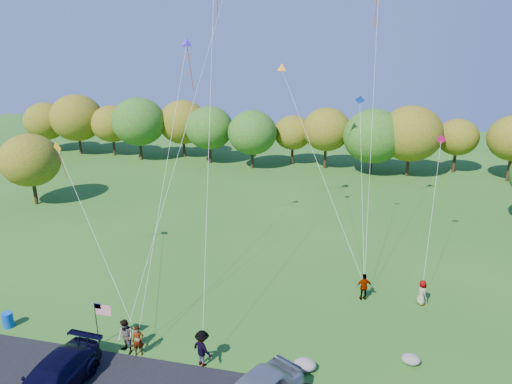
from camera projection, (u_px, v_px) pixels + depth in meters
ground at (174, 349)px, 23.52m from camera, size 140.00×140.00×0.00m
treeline at (298, 134)px, 55.24m from camera, size 76.39×27.63×8.04m
minivan_navy at (52, 379)px, 20.20m from camera, size 2.44×5.39×1.53m
flyer_a at (138, 341)px, 22.85m from camera, size 0.70×0.59×1.63m
flyer_b at (126, 337)px, 22.96m from camera, size 1.13×1.05×1.87m
flyer_c at (202, 348)px, 22.08m from camera, size 1.41×1.18×1.89m
flyer_d at (364, 287)px, 27.84m from camera, size 1.09×0.67×1.72m
flyer_e at (422, 292)px, 27.35m from camera, size 0.80×0.91×1.58m
trash_barrel at (8, 320)px, 25.25m from camera, size 0.58×0.58×0.87m
flag_assembly at (100, 314)px, 23.19m from camera, size 0.93×0.61×2.52m
boulder_near at (305, 365)px, 21.96m from camera, size 1.11×0.87×0.56m
boulder_far at (411, 359)px, 22.39m from camera, size 0.93×0.77×0.48m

